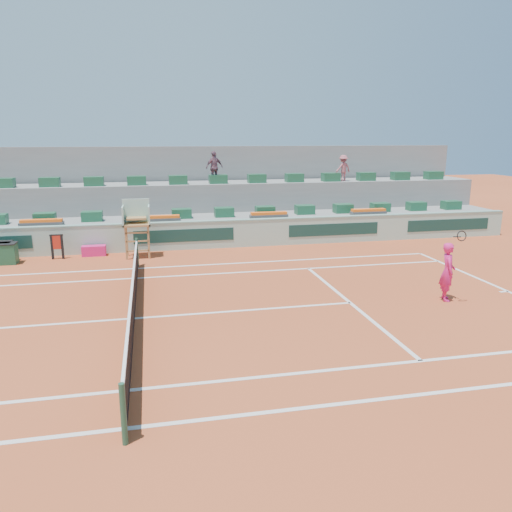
# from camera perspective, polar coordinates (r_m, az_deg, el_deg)

# --- Properties ---
(ground) EXTENTS (90.00, 90.00, 0.00)m
(ground) POSITION_cam_1_polar(r_m,az_deg,el_deg) (14.38, -13.75, -6.96)
(ground) COLOR #A1401F
(ground) RESTS_ON ground
(seating_tier_lower) EXTENTS (36.00, 4.00, 1.20)m
(seating_tier_lower) POSITION_cam_1_polar(r_m,az_deg,el_deg) (24.58, -13.24, 3.03)
(seating_tier_lower) COLOR gray
(seating_tier_lower) RESTS_ON ground
(seating_tier_upper) EXTENTS (36.00, 2.40, 2.60)m
(seating_tier_upper) POSITION_cam_1_polar(r_m,az_deg,el_deg) (26.05, -13.27, 5.17)
(seating_tier_upper) COLOR gray
(seating_tier_upper) RESTS_ON ground
(stadium_back_wall) EXTENTS (36.00, 0.40, 4.40)m
(stadium_back_wall) POSITION_cam_1_polar(r_m,az_deg,el_deg) (27.53, -13.32, 7.50)
(stadium_back_wall) COLOR gray
(stadium_back_wall) RESTS_ON ground
(player_bag) EXTENTS (0.97, 0.43, 0.43)m
(player_bag) POSITION_cam_1_polar(r_m,az_deg,el_deg) (22.18, -18.03, 0.58)
(player_bag) COLOR #DD1C70
(player_bag) RESTS_ON ground
(spectator_mid) EXTENTS (1.02, 0.73, 1.61)m
(spectator_mid) POSITION_cam_1_polar(r_m,az_deg,el_deg) (25.42, -4.78, 10.06)
(spectator_mid) COLOR #704A5B
(spectator_mid) RESTS_ON seating_tier_upper
(spectator_right) EXTENTS (0.99, 0.73, 1.36)m
(spectator_right) POSITION_cam_1_polar(r_m,az_deg,el_deg) (27.13, 9.93, 9.87)
(spectator_right) COLOR #A6535A
(spectator_right) RESTS_ON seating_tier_upper
(court_lines) EXTENTS (23.89, 11.09, 0.01)m
(court_lines) POSITION_cam_1_polar(r_m,az_deg,el_deg) (14.38, -13.75, -6.94)
(court_lines) COLOR silver
(court_lines) RESTS_ON ground
(tennis_net) EXTENTS (0.10, 11.97, 1.10)m
(tennis_net) POSITION_cam_1_polar(r_m,az_deg,el_deg) (14.20, -13.87, -4.97)
(tennis_net) COLOR black
(tennis_net) RESTS_ON ground
(advertising_hoarding) EXTENTS (36.00, 0.34, 1.26)m
(advertising_hoarding) POSITION_cam_1_polar(r_m,az_deg,el_deg) (22.41, -13.27, 2.12)
(advertising_hoarding) COLOR #99C1AF
(advertising_hoarding) RESTS_ON ground
(umpire_chair) EXTENTS (1.10, 0.90, 2.40)m
(umpire_chair) POSITION_cam_1_polar(r_m,az_deg,el_deg) (21.26, -13.50, 3.99)
(umpire_chair) COLOR olive
(umpire_chair) RESTS_ON ground
(seat_row_lower) EXTENTS (32.90, 0.60, 0.44)m
(seat_row_lower) POSITION_cam_1_polar(r_m,az_deg,el_deg) (23.56, -13.38, 4.60)
(seat_row_lower) COLOR #1B5233
(seat_row_lower) RESTS_ON seating_tier_lower
(seat_row_upper) EXTENTS (32.90, 0.60, 0.44)m
(seat_row_upper) POSITION_cam_1_polar(r_m,az_deg,el_deg) (25.28, -13.48, 8.39)
(seat_row_upper) COLOR #1B5233
(seat_row_upper) RESTS_ON seating_tier_upper
(flower_planters) EXTENTS (26.80, 0.36, 0.28)m
(flower_planters) POSITION_cam_1_polar(r_m,az_deg,el_deg) (22.87, -17.16, 3.89)
(flower_planters) COLOR #484848
(flower_planters) RESTS_ON seating_tier_lower
(drink_cooler_a) EXTENTS (0.75, 0.65, 0.84)m
(drink_cooler_a) POSITION_cam_1_polar(r_m,az_deg,el_deg) (22.03, -26.56, 0.27)
(drink_cooler_a) COLOR #194B2F
(drink_cooler_a) RESTS_ON ground
(drink_cooler_b) EXTENTS (0.78, 0.67, 0.84)m
(drink_cooler_b) POSITION_cam_1_polar(r_m,az_deg,el_deg) (22.36, -27.04, 0.40)
(drink_cooler_b) COLOR #194B2F
(drink_cooler_b) RESTS_ON ground
(towel_rack) EXTENTS (0.53, 0.09, 1.03)m
(towel_rack) POSITION_cam_1_polar(r_m,az_deg,el_deg) (22.00, -21.80, 1.21)
(towel_rack) COLOR black
(towel_rack) RESTS_ON ground
(tennis_player) EXTENTS (0.63, 0.94, 2.28)m
(tennis_player) POSITION_cam_1_polar(r_m,az_deg,el_deg) (16.34, 21.06, -1.66)
(tennis_player) COLOR #DD1C70
(tennis_player) RESTS_ON ground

